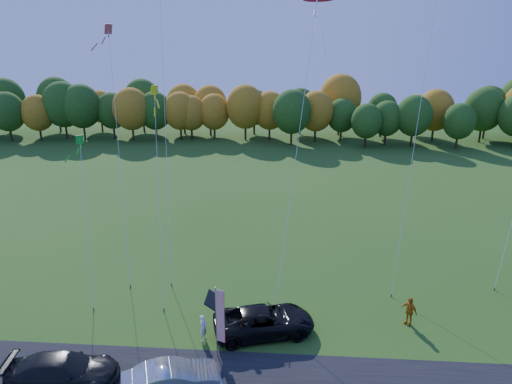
# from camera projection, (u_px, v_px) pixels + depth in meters

# --- Properties ---
(ground) EXTENTS (160.00, 160.00, 0.00)m
(ground) POSITION_uv_depth(u_px,v_px,m) (248.00, 341.00, 26.04)
(ground) COLOR #254C14
(tree_line) EXTENTS (116.00, 12.00, 10.00)m
(tree_line) POSITION_uv_depth(u_px,v_px,m) (277.00, 142.00, 78.18)
(tree_line) COLOR #1E4711
(tree_line) RESTS_ON ground
(black_suv) EXTENTS (6.37, 4.16, 1.63)m
(black_suv) POSITION_uv_depth(u_px,v_px,m) (264.00, 321.00, 26.50)
(black_suv) COLOR black
(black_suv) RESTS_ON ground
(silver_sedan) EXTENTS (5.00, 3.19, 1.56)m
(silver_sedan) POSITION_uv_depth(u_px,v_px,m) (172.00, 379.00, 21.93)
(silver_sedan) COLOR silver
(silver_sedan) RESTS_ON ground
(dark_truck_a) EXTENTS (5.69, 2.90, 1.58)m
(dark_truck_a) POSITION_uv_depth(u_px,v_px,m) (63.00, 371.00, 22.49)
(dark_truck_a) COLOR black
(dark_truck_a) RESTS_ON ground
(person_tailgate_a) EXTENTS (0.56, 0.68, 1.59)m
(person_tailgate_a) POSITION_uv_depth(u_px,v_px,m) (203.00, 328.00, 25.87)
(person_tailgate_a) COLOR silver
(person_tailgate_a) RESTS_ON ground
(person_tailgate_b) EXTENTS (0.97, 1.01, 1.63)m
(person_tailgate_b) POSITION_uv_depth(u_px,v_px,m) (246.00, 332.00, 25.52)
(person_tailgate_b) COLOR gray
(person_tailgate_b) RESTS_ON ground
(person_east) EXTENTS (1.01, 1.08, 1.79)m
(person_east) POSITION_uv_depth(u_px,v_px,m) (409.00, 311.00, 27.35)
(person_east) COLOR #BD7011
(person_east) RESTS_ON ground
(feather_flag) EXTENTS (0.51, 0.26, 4.16)m
(feather_flag) POSITION_uv_depth(u_px,v_px,m) (219.00, 315.00, 24.00)
(feather_flag) COLOR #999999
(feather_flag) RESTS_ON ground
(kite_delta_blue) EXTENTS (4.07, 12.35, 32.83)m
(kite_delta_blue) POSITION_uv_depth(u_px,v_px,m) (162.00, 44.00, 32.39)
(kite_delta_blue) COLOR #4C3F33
(kite_delta_blue) RESTS_ON ground
(kite_parafoil_orange) EXTENTS (6.21, 11.82, 26.59)m
(kite_parafoil_orange) POSITION_uv_depth(u_px,v_px,m) (423.00, 90.00, 31.66)
(kite_parafoil_orange) COLOR #4C3F33
(kite_parafoil_orange) RESTS_ON ground
(kite_delta_red) EXTENTS (3.60, 11.30, 20.49)m
(kite_delta_red) POSITION_uv_depth(u_px,v_px,m) (298.00, 144.00, 29.54)
(kite_delta_red) COLOR #4C3F33
(kite_delta_red) RESTS_ON ground
(kite_diamond_yellow) EXTENTS (1.55, 5.09, 13.94)m
(kite_diamond_yellow) POSITION_uv_depth(u_px,v_px,m) (159.00, 196.00, 29.02)
(kite_diamond_yellow) COLOR #4C3F33
(kite_diamond_yellow) RESTS_ON ground
(kite_diamond_green) EXTENTS (2.11, 4.70, 10.81)m
(kite_diamond_green) POSITION_uv_depth(u_px,v_px,m) (86.00, 221.00, 29.41)
(kite_diamond_green) COLOR #4C3F33
(kite_diamond_green) RESTS_ON ground
(kite_diamond_pink) EXTENTS (2.96, 7.10, 17.86)m
(kite_diamond_pink) POSITION_uv_depth(u_px,v_px,m) (119.00, 154.00, 32.20)
(kite_diamond_pink) COLOR #4C3F33
(kite_diamond_pink) RESTS_ON ground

